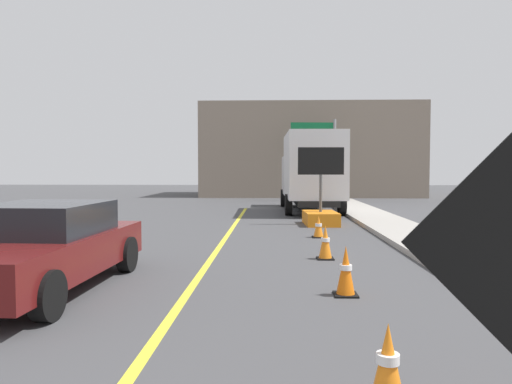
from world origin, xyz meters
TOP-DOWN VIEW (x-y plane):
  - lane_center_stripe at (0.00, 6.00)m, footprint 0.14×36.00m
  - arrow_board_trailer at (3.00, 17.21)m, footprint 1.60×1.85m
  - box_truck at (3.07, 22.49)m, footprint 2.63×7.54m
  - pickup_car at (-2.39, 7.98)m, footprint 2.20×4.55m
  - highway_guide_sign at (4.33, 29.89)m, footprint 2.78×0.32m
  - far_building_block at (4.03, 36.77)m, footprint 15.50×8.24m
  - traffic_cone_near_sign at (2.27, 4.41)m, footprint 0.36×0.36m
  - traffic_cone_mid_lane at (2.44, 7.80)m, footprint 0.36×0.36m
  - traffic_cone_far_lane at (2.46, 10.77)m, footprint 0.36×0.36m
  - traffic_cone_curbside at (2.63, 14.04)m, footprint 0.36×0.36m

SIDE VIEW (x-z plane):
  - lane_center_stripe at x=0.00m, z-range 0.00..0.01m
  - traffic_cone_curbside at x=2.63m, z-range -0.01..0.62m
  - traffic_cone_near_sign at x=2.27m, z-range -0.01..0.67m
  - traffic_cone_far_lane at x=2.46m, z-range -0.01..0.73m
  - traffic_cone_mid_lane at x=2.44m, z-range -0.01..0.76m
  - arrow_board_trailer at x=3.00m, z-range -0.87..1.83m
  - pickup_car at x=-2.39m, z-range 0.01..1.39m
  - box_truck at x=3.07m, z-range 0.13..3.63m
  - far_building_block at x=4.03m, z-range 0.00..6.56m
  - highway_guide_sign at x=4.33m, z-range 0.92..5.92m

